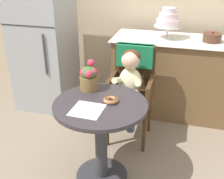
{
  "coord_description": "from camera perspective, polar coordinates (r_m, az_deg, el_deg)",
  "views": [
    {
      "loc": [
        0.57,
        -1.73,
        1.72
      ],
      "look_at": [
        0.05,
        0.15,
        0.77
      ],
      "focal_mm": 44.12,
      "sensor_mm": 36.0,
      "label": 1
    }
  ],
  "objects": [
    {
      "name": "ground_plane",
      "position": [
        2.5,
        -2.12,
        -17.44
      ],
      "size": [
        8.0,
        8.0,
        0.0
      ],
      "primitive_type": "plane",
      "color": "gray"
    },
    {
      "name": "cafe_table",
      "position": [
        2.19,
        -2.33,
        -7.7
      ],
      "size": [
        0.72,
        0.72,
        0.72
      ],
      "color": "#332D33",
      "rests_on": "ground"
    },
    {
      "name": "wicker_chair",
      "position": [
        2.71,
        4.3,
        2.39
      ],
      "size": [
        0.42,
        0.45,
        0.95
      ],
      "rotation": [
        0.0,
        0.0,
        -0.08
      ],
      "color": "#472D19",
      "rests_on": "ground"
    },
    {
      "name": "seated_child",
      "position": [
        2.55,
        3.63,
        1.84
      ],
      "size": [
        0.27,
        0.32,
        0.73
      ],
      "color": "beige",
      "rests_on": "ground"
    },
    {
      "name": "paper_napkin",
      "position": [
        1.99,
        -5.16,
        -4.24
      ],
      "size": [
        0.23,
        0.24,
        0.0
      ],
      "primitive_type": "cube",
      "rotation": [
        0.0,
        0.0,
        -0.03
      ],
      "color": "white",
      "rests_on": "cafe_table"
    },
    {
      "name": "donut_front",
      "position": [
        2.08,
        -0.23,
        -2.1
      ],
      "size": [
        0.12,
        0.12,
        0.04
      ],
      "color": "#AD7542",
      "rests_on": "cafe_table"
    },
    {
      "name": "flower_vase",
      "position": [
        2.24,
        -4.85,
        2.56
      ],
      "size": [
        0.15,
        0.16,
        0.25
      ],
      "color": "brown",
      "rests_on": "cafe_table"
    },
    {
      "name": "display_counter",
      "position": [
        3.28,
        13.91,
        2.48
      ],
      "size": [
        1.56,
        0.62,
        0.9
      ],
      "color": "brown",
      "rests_on": "ground"
    },
    {
      "name": "tiered_cake_stand",
      "position": [
        3.1,
        11.57,
        13.9
      ],
      "size": [
        0.3,
        0.3,
        0.33
      ],
      "color": "silver",
      "rests_on": "display_counter"
    },
    {
      "name": "round_layer_cake",
      "position": [
        3.12,
        20.05,
        10.07
      ],
      "size": [
        0.19,
        0.19,
        0.12
      ],
      "color": "#4C2D1E",
      "rests_on": "display_counter"
    },
    {
      "name": "refrigerator",
      "position": [
        3.37,
        -14.07,
        10.24
      ],
      "size": [
        0.64,
        0.63,
        1.7
      ],
      "color": "#9EA0A5",
      "rests_on": "ground"
    }
  ]
}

